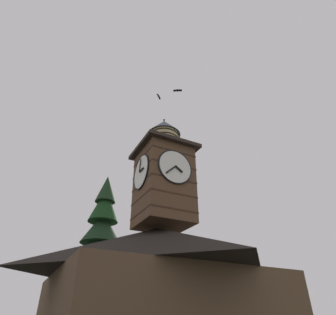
{
  "coord_description": "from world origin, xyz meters",
  "views": [
    {
      "loc": [
        8.21,
        13.05,
        1.84
      ],
      "look_at": [
        0.28,
        -2.42,
        12.0
      ],
      "focal_mm": 30.48,
      "sensor_mm": 36.0,
      "label": 1
    }
  ],
  "objects_px": {
    "building_main": "(156,288)",
    "clock_tower": "(164,174)",
    "flying_bird_high": "(178,90)",
    "flying_bird_low": "(159,96)",
    "pine_tree_behind": "(98,262)",
    "moon": "(183,270)"
  },
  "relations": [
    {
      "from": "building_main",
      "to": "clock_tower",
      "type": "xyz_separation_m",
      "value": [
        -0.15,
        0.5,
        7.0
      ]
    },
    {
      "from": "flying_bird_high",
      "to": "flying_bird_low",
      "type": "bearing_deg",
      "value": -56.2
    },
    {
      "from": "flying_bird_high",
      "to": "flying_bird_low",
      "type": "distance_m",
      "value": 1.89
    },
    {
      "from": "pine_tree_behind",
      "to": "building_main",
      "type": "bearing_deg",
      "value": 104.4
    },
    {
      "from": "pine_tree_behind",
      "to": "flying_bird_low",
      "type": "relative_size",
      "value": 21.89
    },
    {
      "from": "clock_tower",
      "to": "flying_bird_high",
      "type": "relative_size",
      "value": 11.13
    },
    {
      "from": "clock_tower",
      "to": "flying_bird_high",
      "type": "height_order",
      "value": "flying_bird_high"
    },
    {
      "from": "clock_tower",
      "to": "pine_tree_behind",
      "type": "bearing_deg",
      "value": -75.46
    },
    {
      "from": "building_main",
      "to": "flying_bird_low",
      "type": "xyz_separation_m",
      "value": [
        -0.49,
        -1.31,
        15.61
      ]
    },
    {
      "from": "pine_tree_behind",
      "to": "flying_bird_high",
      "type": "bearing_deg",
      "value": 114.84
    },
    {
      "from": "building_main",
      "to": "moon",
      "type": "height_order",
      "value": "moon"
    },
    {
      "from": "building_main",
      "to": "pine_tree_behind",
      "type": "relative_size",
      "value": 0.88
    },
    {
      "from": "flying_bird_high",
      "to": "pine_tree_behind",
      "type": "bearing_deg",
      "value": -65.16
    },
    {
      "from": "pine_tree_behind",
      "to": "flying_bird_low",
      "type": "xyz_separation_m",
      "value": [
        -2.26,
        5.58,
        13.22
      ]
    },
    {
      "from": "clock_tower",
      "to": "building_main",
      "type": "bearing_deg",
      "value": -73.61
    },
    {
      "from": "moon",
      "to": "flying_bird_low",
      "type": "relative_size",
      "value": 2.73
    },
    {
      "from": "clock_tower",
      "to": "flying_bird_low",
      "type": "relative_size",
      "value": 13.7
    },
    {
      "from": "building_main",
      "to": "pine_tree_behind",
      "type": "bearing_deg",
      "value": -75.6
    },
    {
      "from": "flying_bird_high",
      "to": "building_main",
      "type": "bearing_deg",
      "value": -9.34
    },
    {
      "from": "pine_tree_behind",
      "to": "flying_bird_low",
      "type": "distance_m",
      "value": 14.53
    },
    {
      "from": "clock_tower",
      "to": "moon",
      "type": "height_order",
      "value": "clock_tower"
    },
    {
      "from": "clock_tower",
      "to": "moon",
      "type": "distance_m",
      "value": 30.45
    }
  ]
}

